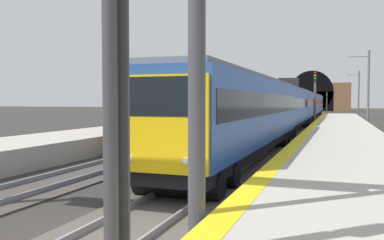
% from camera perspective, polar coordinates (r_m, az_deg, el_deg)
% --- Properties ---
extents(platform_right_edge_strip, '(112.00, 0.50, 0.01)m').
position_cam_1_polar(platform_right_edge_strip, '(7.32, 5.82, -11.60)').
color(platform_right_edge_strip, yellow).
rests_on(platform_right_edge_strip, platform_right).
extents(train_main_approaching, '(76.97, 3.02, 4.83)m').
position_cam_1_polar(train_main_approaching, '(48.06, 14.28, 1.91)').
color(train_main_approaching, '#264C99').
rests_on(train_main_approaching, ground_plane).
extents(train_adjacent_platform, '(42.84, 3.25, 4.86)m').
position_cam_1_polar(train_adjacent_platform, '(40.83, 6.51, 1.91)').
color(train_adjacent_platform, maroon).
rests_on(train_adjacent_platform, ground_plane).
extents(railway_signal_near, '(0.39, 0.38, 6.05)m').
position_cam_1_polar(railway_signal_near, '(4.46, -11.15, 13.22)').
color(railway_signal_near, '#38383D').
rests_on(railway_signal_near, ground_plane).
extents(railway_signal_mid, '(0.39, 0.38, 5.94)m').
position_cam_1_polar(railway_signal_mid, '(45.98, 16.52, 3.49)').
color(railway_signal_mid, '#4C4C54').
rests_on(railway_signal_mid, ground_plane).
extents(railway_signal_far, '(0.39, 0.38, 4.84)m').
position_cam_1_polar(railway_signal_far, '(100.08, 18.00, 2.61)').
color(railway_signal_far, '#38383D').
rests_on(railway_signal_far, ground_plane).
extents(tunnel_portal, '(2.47, 20.23, 11.33)m').
position_cam_1_polar(tunnel_portal, '(119.06, 16.10, 3.06)').
color(tunnel_portal, brown).
rests_on(tunnel_portal, ground_plane).
extents(catenary_mast_near, '(0.22, 1.79, 7.15)m').
position_cam_1_polar(catenary_mast_near, '(64.70, 21.86, 3.23)').
color(catenary_mast_near, '#595B60').
rests_on(catenary_mast_near, ground_plane).
extents(catenary_mast_far, '(0.22, 2.05, 7.82)m').
position_cam_1_polar(catenary_mast_far, '(45.10, 22.99, 3.99)').
color(catenary_mast_far, '#595B60').
rests_on(catenary_mast_far, ground_plane).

